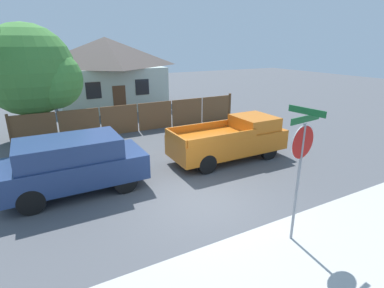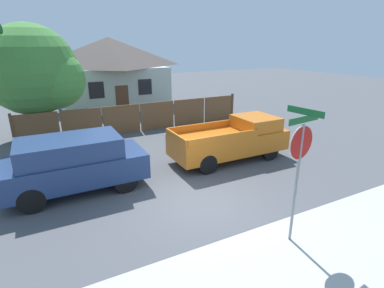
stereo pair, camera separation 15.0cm
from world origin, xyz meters
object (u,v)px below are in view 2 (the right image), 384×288
object	(u,v)px
red_suv	(74,162)
orange_pickup	(233,139)
house	(111,72)
oak_tree	(36,72)
stop_sign	(300,153)

from	to	relation	value
red_suv	orange_pickup	bearing A→B (deg)	-0.22
house	orange_pickup	xyz separation A→B (m)	(1.87, -13.77, -1.83)
red_suv	oak_tree	bearing A→B (deg)	94.74
oak_tree	orange_pickup	distance (m)	10.37
house	oak_tree	xyz separation A→B (m)	(-5.17, -6.59, 0.70)
stop_sign	house	bearing A→B (deg)	82.36
oak_tree	orange_pickup	world-z (taller)	oak_tree
house	oak_tree	bearing A→B (deg)	-128.12
red_suv	stop_sign	world-z (taller)	stop_sign
house	red_suv	size ratio (longest dim) A/B	1.80
orange_pickup	stop_sign	xyz separation A→B (m)	(-1.94, -5.40, 1.49)
orange_pickup	stop_sign	distance (m)	5.93
house	stop_sign	distance (m)	19.18
oak_tree	orange_pickup	size ratio (longest dim) A/B	1.15
oak_tree	stop_sign	distance (m)	13.62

